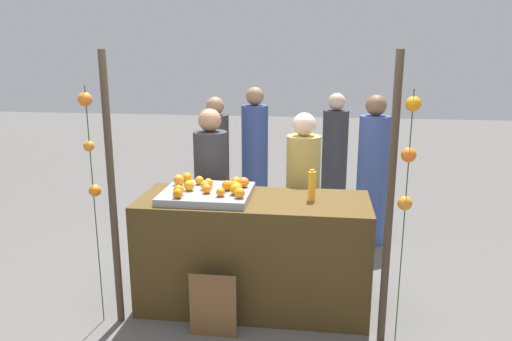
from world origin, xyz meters
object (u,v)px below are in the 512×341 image
Objects in this scene: orange_0 at (208,183)px; orange_1 at (236,181)px; vendor_left at (212,197)px; juice_bottle at (312,186)px; chalkboard_sign at (213,306)px; stall_counter at (254,252)px; vendor_right at (302,201)px.

orange_0 is 0.24m from orange_1.
orange_0 is at bearing -160.97° from orange_1.
juice_bottle is at bearing -32.42° from vendor_left.
juice_bottle reaches higher than chalkboard_sign.
stall_counter is 0.61m from orange_1.
vendor_left is at bearing -179.22° from vendor_right.
vendor_right reaches higher than stall_counter.
juice_bottle is (0.64, -0.13, 0.02)m from orange_1.
vendor_left is (-0.10, 0.56, -0.30)m from orange_0.
vendor_left is at bearing 147.58° from juice_bottle.
orange_0 is 0.30× the size of juice_bottle.
juice_bottle reaches higher than orange_0.
orange_1 is 0.05× the size of vendor_left.
vendor_left reaches higher than juice_bottle.
orange_0 is at bearing -143.54° from vendor_right.
vendor_right is (0.87, 0.01, -0.01)m from vendor_left.
vendor_left is at bearing 102.69° from chalkboard_sign.
vendor_right reaches higher than juice_bottle.
stall_counter is at bearing -120.12° from vendor_right.
orange_1 is 0.15× the size of chalkboard_sign.
juice_bottle is (0.47, 0.02, 0.59)m from stall_counter.
orange_0 is at bearing -79.35° from vendor_left.
juice_bottle is at bearing -11.95° from orange_1.
orange_1 reaches higher than stall_counter.
juice_bottle is 0.16× the size of vendor_left.
juice_bottle is 1.21m from chalkboard_sign.
chalkboard_sign is at bearing -77.31° from vendor_left.
orange_1 is 1.05m from chalkboard_sign.
vendor_left is at bearing 128.05° from stall_counter.
vendor_left reaches higher than orange_0.
chalkboard_sign is (-0.07, -0.68, -0.79)m from orange_1.
vendor_left is (-0.50, 0.63, 0.27)m from stall_counter.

